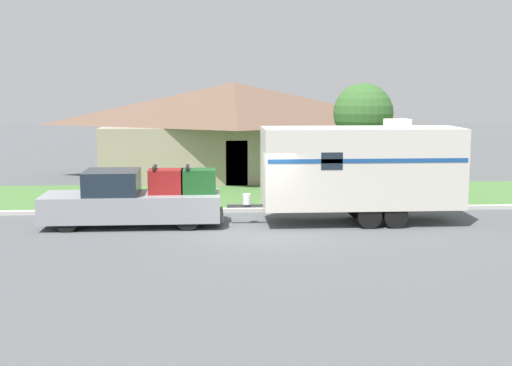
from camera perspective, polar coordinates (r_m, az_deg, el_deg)
The scene contains 8 objects.
ground_plane at distance 22.63m, azimuth 0.03°, elevation -4.03°, with size 120.00×120.00×0.00m, color #515456.
curb_strip at distance 26.29m, azimuth -0.53°, elevation -2.17°, with size 80.00×0.30×0.14m.
lawn_strip at distance 29.89m, azimuth -0.95°, elevation -1.03°, with size 80.00×7.00×0.03m.
house_across_street at distance 36.00m, azimuth -1.79°, elevation 4.44°, with size 13.63×7.58×4.74m.
pickup_truck at distance 23.97m, azimuth -9.75°, elevation -1.36°, with size 5.95×2.03×2.00m.
travel_trailer at distance 24.26m, azimuth 8.43°, elevation 1.23°, with size 7.86×2.25×3.52m.
mailbox at distance 27.52m, azimuth 10.10°, elevation 0.22°, with size 0.48×0.20×1.36m.
tree_in_yard at distance 30.44m, azimuth 8.57°, elevation 5.51°, with size 2.53×2.53×4.71m.
Camera 1 is at (-1.53, -22.07, 4.75)m, focal length 50.00 mm.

